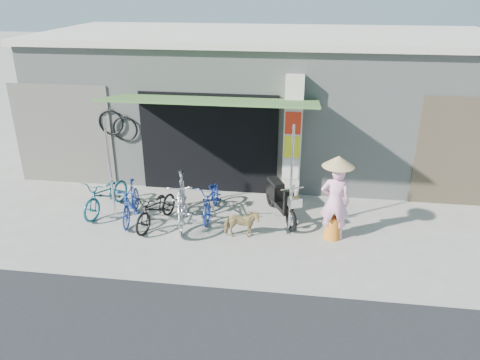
# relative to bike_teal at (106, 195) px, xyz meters

# --- Properties ---
(ground) EXTENTS (80.00, 80.00, 0.00)m
(ground) POSITION_rel_bike_teal_xyz_m (3.30, -1.06, -0.43)
(ground) COLOR #A7A397
(ground) RESTS_ON ground
(bicycle_shop) EXTENTS (12.30, 5.30, 3.66)m
(bicycle_shop) POSITION_rel_bike_teal_xyz_m (3.30, 4.03, 1.41)
(bicycle_shop) COLOR gray
(bicycle_shop) RESTS_ON ground
(shop_pillar) EXTENTS (0.42, 0.44, 3.00)m
(shop_pillar) POSITION_rel_bike_teal_xyz_m (4.15, 1.38, 1.07)
(shop_pillar) COLOR beige
(shop_pillar) RESTS_ON ground
(awning) EXTENTS (4.60, 1.88, 2.72)m
(awning) POSITION_rel_bike_teal_xyz_m (2.40, 0.56, 2.09)
(awning) COLOR #3C642D
(awning) RESTS_ON ground
(neighbour_right) EXTENTS (2.60, 0.06, 2.60)m
(neighbour_right) POSITION_rel_bike_teal_xyz_m (8.30, 1.53, 0.87)
(neighbour_right) COLOR brown
(neighbour_right) RESTS_ON ground
(neighbour_left) EXTENTS (2.60, 0.06, 2.60)m
(neighbour_left) POSITION_rel_bike_teal_xyz_m (-1.70, 1.53, 0.87)
(neighbour_left) COLOR #6B665B
(neighbour_left) RESTS_ON ground
(bike_teal) EXTENTS (0.92, 1.72, 0.86)m
(bike_teal) POSITION_rel_bike_teal_xyz_m (0.00, 0.00, 0.00)
(bike_teal) COLOR #175767
(bike_teal) RESTS_ON ground
(bike_blue) EXTENTS (0.59, 1.50, 0.88)m
(bike_blue) POSITION_rel_bike_teal_xyz_m (0.70, -0.33, 0.01)
(bike_blue) COLOR navy
(bike_blue) RESTS_ON ground
(bike_black) EXTENTS (0.91, 1.61, 0.80)m
(bike_black) POSITION_rel_bike_teal_xyz_m (1.33, -0.47, -0.03)
(bike_black) COLOR black
(bike_black) RESTS_ON ground
(bike_silver) EXTENTS (0.89, 1.93, 1.12)m
(bike_silver) POSITION_rel_bike_teal_xyz_m (1.86, -0.34, 0.13)
(bike_silver) COLOR silver
(bike_silver) RESTS_ON ground
(bike_navy) EXTENTS (0.57, 1.61, 0.84)m
(bike_navy) POSITION_rel_bike_teal_xyz_m (2.42, 0.15, -0.01)
(bike_navy) COLOR #21399A
(bike_navy) RESTS_ON ground
(street_dog) EXTENTS (0.78, 0.44, 0.63)m
(street_dog) POSITION_rel_bike_teal_xyz_m (3.22, -0.76, -0.11)
(street_dog) COLOR tan
(street_dog) RESTS_ON ground
(moped) EXTENTS (0.89, 1.65, 1.00)m
(moped) POSITION_rel_bike_teal_xyz_m (3.96, 0.27, 0.02)
(moped) COLOR black
(moped) RESTS_ON ground
(nun) EXTENTS (0.64, 0.64, 1.81)m
(nun) POSITION_rel_bike_teal_xyz_m (5.11, -0.49, 0.46)
(nun) COLOR #FFABCD
(nun) RESTS_ON ground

